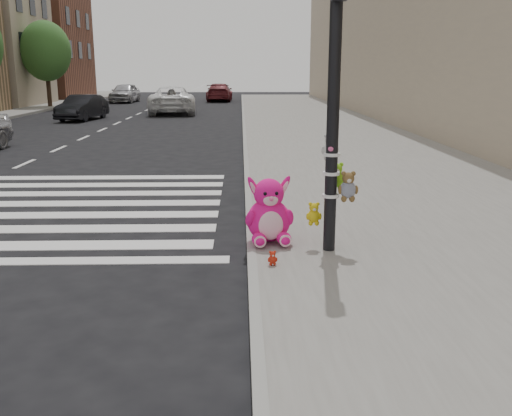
{
  "coord_description": "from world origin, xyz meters",
  "views": [
    {
      "loc": [
        1.42,
        -5.55,
        2.52
      ],
      "look_at": [
        1.61,
        1.7,
        0.75
      ],
      "focal_mm": 40.0,
      "sensor_mm": 36.0,
      "label": 1
    }
  ],
  "objects_px": {
    "red_teddy": "(272,258)",
    "car_dark_far": "(82,108)",
    "pink_bunny": "(269,215)",
    "signal_pole": "(334,125)",
    "car_white_near": "(172,100)"
  },
  "relations": [
    {
      "from": "signal_pole",
      "to": "car_dark_far",
      "type": "bearing_deg",
      "value": 112.71
    },
    {
      "from": "signal_pole",
      "to": "car_white_near",
      "type": "relative_size",
      "value": 0.72
    },
    {
      "from": "car_dark_far",
      "to": "signal_pole",
      "type": "bearing_deg",
      "value": -58.36
    },
    {
      "from": "car_dark_far",
      "to": "pink_bunny",
      "type": "bearing_deg",
      "value": -59.88
    },
    {
      "from": "pink_bunny",
      "to": "red_teddy",
      "type": "distance_m",
      "value": 1.03
    },
    {
      "from": "car_dark_far",
      "to": "red_teddy",
      "type": "bearing_deg",
      "value": -60.73
    },
    {
      "from": "signal_pole",
      "to": "red_teddy",
      "type": "relative_size",
      "value": 21.31
    },
    {
      "from": "car_dark_far",
      "to": "car_white_near",
      "type": "relative_size",
      "value": 0.69
    },
    {
      "from": "signal_pole",
      "to": "pink_bunny",
      "type": "height_order",
      "value": "signal_pole"
    },
    {
      "from": "red_teddy",
      "to": "car_dark_far",
      "type": "bearing_deg",
      "value": 101.03
    },
    {
      "from": "red_teddy",
      "to": "car_dark_far",
      "type": "distance_m",
      "value": 24.19
    },
    {
      "from": "pink_bunny",
      "to": "car_dark_far",
      "type": "height_order",
      "value": "car_dark_far"
    },
    {
      "from": "red_teddy",
      "to": "car_white_near",
      "type": "bearing_deg",
      "value": 89.91
    },
    {
      "from": "signal_pole",
      "to": "pink_bunny",
      "type": "relative_size",
      "value": 4.15
    },
    {
      "from": "pink_bunny",
      "to": "car_white_near",
      "type": "xyz_separation_m",
      "value": [
        -4.37,
        25.94,
        0.24
      ]
    }
  ]
}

